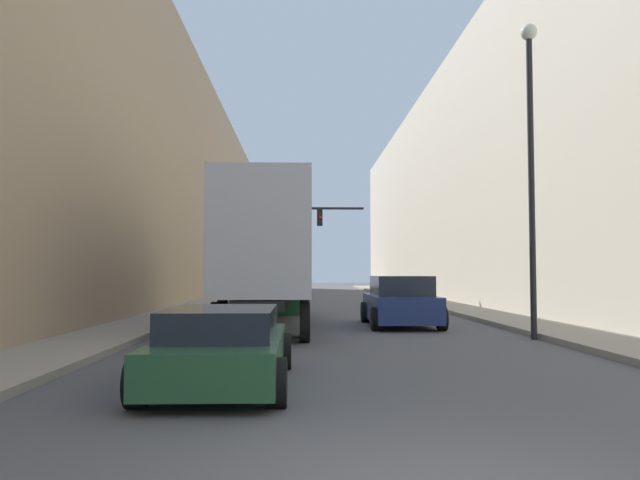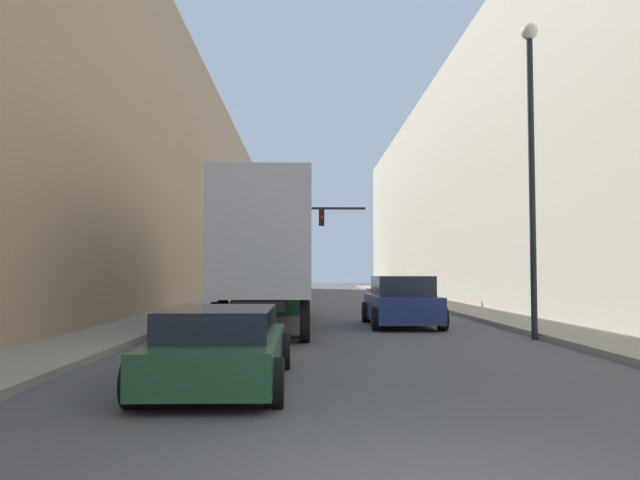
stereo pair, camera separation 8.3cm
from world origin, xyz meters
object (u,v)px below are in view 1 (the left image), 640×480
object	(u,v)px
traffic_signal_gantry	(266,232)
street_lamp	(531,140)
suv_car	(400,302)
semi_truck	(271,252)
sedan_car	(223,347)

from	to	relation	value
traffic_signal_gantry	street_lamp	bearing A→B (deg)	-66.18
suv_car	street_lamp	xyz separation A→B (m)	(2.81, -4.10, 4.41)
suv_car	traffic_signal_gantry	size ratio (longest dim) A/B	0.62
semi_truck	suv_car	size ratio (longest dim) A/B	2.83
suv_car	street_lamp	bearing A→B (deg)	-55.57
semi_truck	suv_car	xyz separation A→B (m)	(4.19, -0.46, -1.64)
street_lamp	traffic_signal_gantry	bearing A→B (deg)	113.82
sedan_car	suv_car	distance (m)	11.29
sedan_car	traffic_signal_gantry	size ratio (longest dim) A/B	0.61
semi_truck	sedan_car	xyz separation A→B (m)	(-0.19, -10.86, -1.83)
semi_truck	suv_car	bearing A→B (deg)	-6.23
suv_car	street_lamp	size ratio (longest dim) A/B	0.55
semi_truck	suv_car	world-z (taller)	semi_truck
semi_truck	traffic_signal_gantry	distance (m)	13.52
traffic_signal_gantry	sedan_car	bearing A→B (deg)	-88.26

